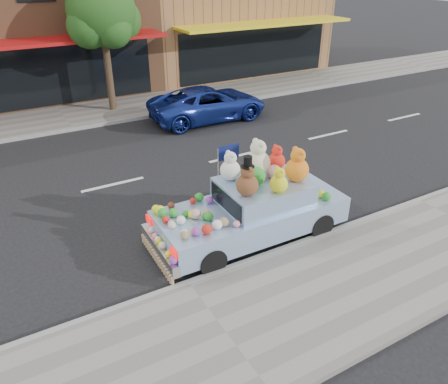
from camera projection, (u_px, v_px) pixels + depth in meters
ground at (113, 185)px, 12.41m from camera, size 120.00×120.00×0.00m
near_sidewalk at (226, 335)px, 7.41m from camera, size 60.00×3.00×0.12m
far_sidewalk at (64, 118)px, 17.36m from camera, size 60.00×3.00×0.12m
near_kerb at (188, 284)px, 8.56m from camera, size 60.00×0.12×0.13m
far_kerb at (73, 129)px, 16.21m from camera, size 60.00×0.12×0.13m
storefront_mid at (25, 8)px, 19.84m from camera, size 10.00×9.80×7.30m
street_tree at (102, 17)px, 16.55m from camera, size 3.00×2.70×5.22m
car_blue at (208, 104)px, 17.09m from camera, size 4.69×2.24×1.29m
art_car at (253, 206)px, 9.78m from camera, size 4.51×1.83×2.23m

